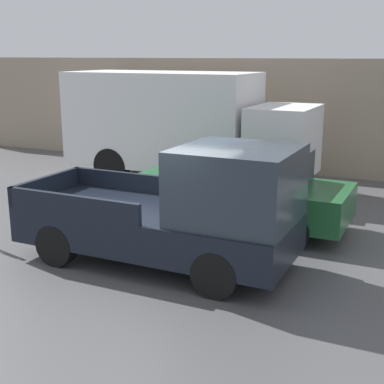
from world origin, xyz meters
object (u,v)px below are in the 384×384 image
(car, at_px, (240,188))
(pickup_truck, at_px, (183,212))
(delivery_truck, at_px, (181,123))
(newspaper_box, at_px, (159,147))

(car, bearing_deg, pickup_truck, -91.75)
(pickup_truck, height_order, delivery_truck, delivery_truck)
(pickup_truck, bearing_deg, delivery_truck, 116.72)
(pickup_truck, bearing_deg, newspaper_box, 121.33)
(car, distance_m, delivery_truck, 4.47)
(delivery_truck, bearing_deg, newspaper_box, 130.80)
(car, xyz_separation_m, delivery_truck, (-3.03, 3.16, 0.90))
(car, relative_size, delivery_truck, 0.66)
(car, bearing_deg, newspaper_box, 132.52)
(delivery_truck, xyz_separation_m, newspaper_box, (-2.10, 2.43, -1.24))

